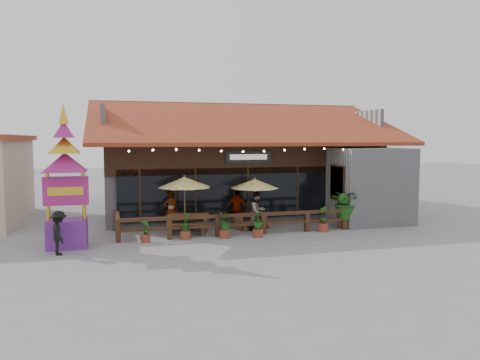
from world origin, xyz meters
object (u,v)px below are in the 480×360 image
object	(u,v)px
thai_sign_tower	(65,166)
tropical_plant	(345,202)
picnic_table_left	(188,220)
pedestrian	(59,233)
picnic_table_right	(251,218)
umbrella_right	(255,184)
umbrella_left	(185,182)

from	to	relation	value
thai_sign_tower	tropical_plant	world-z (taller)	thai_sign_tower
picnic_table_left	thai_sign_tower	bearing A→B (deg)	-161.97
thai_sign_tower	pedestrian	bearing A→B (deg)	-100.02
pedestrian	tropical_plant	bearing A→B (deg)	-95.22
picnic_table_right	tropical_plant	size ratio (longest dim) A/B	0.83
umbrella_right	thai_sign_tower	distance (m)	8.10
tropical_plant	umbrella_right	bearing A→B (deg)	165.28
pedestrian	picnic_table_right	bearing A→B (deg)	-83.83
thai_sign_tower	pedestrian	distance (m)	2.50
umbrella_right	picnic_table_left	bearing A→B (deg)	-176.13
thai_sign_tower	pedestrian	size ratio (longest dim) A/B	3.71
pedestrian	umbrella_right	bearing A→B (deg)	-84.36
umbrella_right	thai_sign_tower	bearing A→B (deg)	-167.32
tropical_plant	pedestrian	size ratio (longest dim) A/B	1.32
umbrella_right	tropical_plant	xyz separation A→B (m)	(3.94, -1.03, -0.85)
umbrella_left	thai_sign_tower	world-z (taller)	thai_sign_tower
thai_sign_tower	tropical_plant	size ratio (longest dim) A/B	2.81
umbrella_left	umbrella_right	distance (m)	3.18
umbrella_right	pedestrian	xyz separation A→B (m)	(-8.02, -2.81, -1.25)
picnic_table_right	thai_sign_tower	bearing A→B (deg)	-166.89
picnic_table_right	pedestrian	world-z (taller)	pedestrian
picnic_table_left	tropical_plant	xyz separation A→B (m)	(6.99, -0.83, 0.63)
picnic_table_left	thai_sign_tower	xyz separation A→B (m)	(-4.79, -1.56, 2.50)
picnic_table_left	umbrella_right	bearing A→B (deg)	3.87
pedestrian	picnic_table_left	bearing A→B (deg)	-76.02
thai_sign_tower	tropical_plant	bearing A→B (deg)	3.55
umbrella_right	picnic_table_right	distance (m)	1.57
umbrella_left	umbrella_right	bearing A→B (deg)	0.78
umbrella_right	picnic_table_left	size ratio (longest dim) A/B	1.39
picnic_table_left	tropical_plant	distance (m)	7.06
umbrella_right	pedestrian	world-z (taller)	umbrella_right
tropical_plant	thai_sign_tower	bearing A→B (deg)	-176.45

